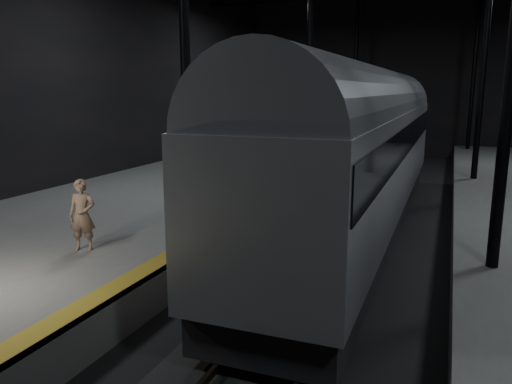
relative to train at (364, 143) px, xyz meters
The scene contains 6 objects.
ground 3.36m from the train, 89.99° to the right, with size 44.00×44.00×0.00m, color black.
platform_left 8.04m from the train, 169.75° to the right, with size 9.00×43.80×1.00m, color #565653.
tactile_strip 4.08m from the train, 157.35° to the right, with size 0.50×43.80×0.01m, color olive.
track 3.30m from the train, 89.99° to the right, with size 2.40×43.00×0.24m.
train is the anchor object (origin of this frame).
woman 9.51m from the train, 125.04° to the right, with size 0.64×0.42×1.76m, color #917259.
Camera 1 is at (2.75, -15.71, 4.86)m, focal length 35.00 mm.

